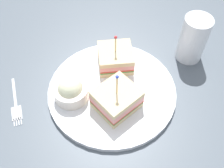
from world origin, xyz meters
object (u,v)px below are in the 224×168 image
Objects in this scene: plate at (112,91)px; sandwich_half_front at (117,99)px; sandwich_half_back at (115,58)px; coleslaw_bowl at (71,91)px; fork at (16,106)px; drink_glass at (192,41)px.

sandwich_half_front is at bearing 8.87° from plate.
sandwich_half_front reaches higher than sandwich_half_back.
plate is at bearing -9.57° from sandwich_half_back.
fork is at bearing -84.47° from coleslaw_bowl.
drink_glass is 44.58cm from fork.
drink_glass reaches higher than plate.
sandwich_half_front is at bearing -52.91° from drink_glass.
drink_glass is at bearing 117.02° from plate.
plate is at bearing -62.98° from drink_glass.
sandwich_half_front reaches higher than fork.
sandwich_half_front is 10.36cm from coleslaw_bowl.
coleslaw_bowl reaches higher than plate.
sandwich_half_back is at bearing -81.64° from drink_glass.
drink_glass reaches higher than coleslaw_bowl.
drink_glass is at bearing 107.10° from fork.
plate is 9.67cm from coleslaw_bowl.
coleslaw_bowl is 13.19cm from fork.
plate is at bearing 98.47° from coleslaw_bowl.
drink_glass is at bearing 127.09° from sandwich_half_front.
coleslaw_bowl is (-3.14, -9.87, -0.39)cm from sandwich_half_front.
drink_glass is (-2.82, 19.16, 1.68)cm from sandwich_half_back.
sandwich_half_front is 24.79cm from drink_glass.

